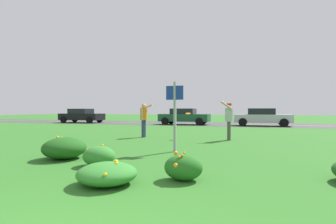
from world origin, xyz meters
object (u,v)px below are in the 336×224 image
Objects in this scene: person_thrower_orange_shirt at (144,117)px; car_black_leftmost at (82,116)px; car_dark_green_center_left at (184,116)px; car_silver_center_right at (262,117)px; frisbee_orange at (188,114)px; person_catcher_red_cap_gray_shirt at (229,118)px; sign_post_near_path at (175,109)px.

car_black_leftmost is (-11.96, 11.43, -0.23)m from person_thrower_orange_shirt.
car_silver_center_right is (6.69, 0.00, 0.00)m from car_dark_green_center_left.
car_black_leftmost is at bearing 180.00° from car_silver_center_right.
frisbee_orange is 11.86m from car_silver_center_right.
person_catcher_red_cap_gray_shirt is 0.38× the size of car_dark_green_center_left.
sign_post_near_path reaches higher than person_catcher_red_cap_gray_shirt.
person_thrower_orange_shirt is 0.36× the size of car_silver_center_right.
sign_post_near_path is at bearing -46.01° from car_black_leftmost.
sign_post_near_path is 15.63m from car_dark_green_center_left.
car_silver_center_right is at bearing 63.45° from person_thrower_orange_shirt.
car_black_leftmost reaches higher than frisbee_orange.
car_black_leftmost is at bearing 133.99° from sign_post_near_path.
sign_post_near_path is 8.98× the size of frisbee_orange.
sign_post_near_path is 4.63m from person_thrower_orange_shirt.
person_thrower_orange_shirt is 0.95× the size of person_catcher_red_cap_gray_shirt.
sign_post_near_path is 0.49× the size of car_silver_center_right.
car_silver_center_right is at bearing 72.65° from frisbee_orange.
person_catcher_red_cap_gray_shirt reaches higher than car_black_leftmost.
sign_post_near_path reaches higher than car_silver_center_right.
frisbee_orange is at bearing 97.63° from sign_post_near_path.
person_thrower_orange_shirt reaches higher than frisbee_orange.
person_thrower_orange_shirt is 0.36× the size of car_dark_green_center_left.
sign_post_near_path reaches higher than frisbee_orange.
car_black_leftmost is (-14.14, 11.32, -0.41)m from frisbee_orange.
sign_post_near_path is at bearing -76.41° from car_dark_green_center_left.
sign_post_near_path is 0.49× the size of car_dark_green_center_left.
person_thrower_orange_shirt is at bearing -43.69° from car_black_leftmost.
person_thrower_orange_shirt is at bearing -177.07° from frisbee_orange.
frisbee_orange is (-0.52, 3.87, -0.20)m from sign_post_near_path.
frisbee_orange is at bearing 176.40° from person_catcher_red_cap_gray_shirt.
person_catcher_red_cap_gray_shirt is 19.66m from car_black_leftmost.
person_catcher_red_cap_gray_shirt is 0.38× the size of car_silver_center_right.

